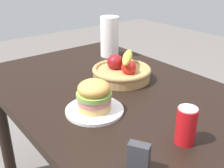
# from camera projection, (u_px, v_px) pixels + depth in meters

# --- Properties ---
(dining_table) EXTENTS (1.40, 0.90, 0.75)m
(dining_table) POSITION_uv_depth(u_px,v_px,m) (116.00, 109.00, 1.29)
(dining_table) COLOR black
(dining_table) RESTS_ON ground_plane
(plate) EXTENTS (0.23, 0.23, 0.01)m
(plate) POSITION_uv_depth(u_px,v_px,m) (95.00, 110.00, 1.07)
(plate) COLOR white
(plate) RESTS_ON dining_table
(sandwich) EXTENTS (0.14, 0.14, 0.12)m
(sandwich) POSITION_uv_depth(u_px,v_px,m) (94.00, 95.00, 1.04)
(sandwich) COLOR #DBAD60
(sandwich) RESTS_ON plate
(soda_can) EXTENTS (0.07, 0.07, 0.13)m
(soda_can) POSITION_uv_depth(u_px,v_px,m) (186.00, 125.00, 0.86)
(soda_can) COLOR red
(soda_can) RESTS_ON dining_table
(fruit_basket) EXTENTS (0.29, 0.29, 0.14)m
(fruit_basket) POSITION_uv_depth(u_px,v_px,m) (122.00, 71.00, 1.35)
(fruit_basket) COLOR tan
(fruit_basket) RESTS_ON dining_table
(paper_towel_roll) EXTENTS (0.11, 0.11, 0.24)m
(paper_towel_roll) POSITION_uv_depth(u_px,v_px,m) (110.00, 37.00, 1.65)
(paper_towel_roll) COLOR white
(paper_towel_roll) RESTS_ON dining_table
(napkin_holder) EXTENTS (0.07, 0.06, 0.09)m
(napkin_holder) POSITION_uv_depth(u_px,v_px,m) (139.00, 158.00, 0.75)
(napkin_holder) COLOR #333338
(napkin_holder) RESTS_ON dining_table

